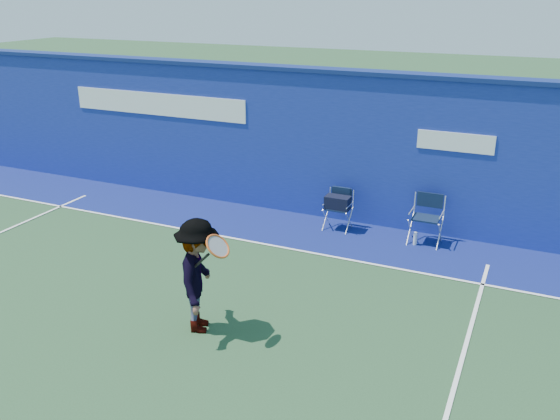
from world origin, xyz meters
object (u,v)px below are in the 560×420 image
at_px(directors_chair_right, 425,229).
at_px(tennis_player, 199,276).
at_px(directors_chair_left, 338,213).
at_px(water_bottle, 415,239).

bearing_deg(directors_chair_right, tennis_player, -117.83).
distance_m(directors_chair_left, water_bottle, 1.62).
bearing_deg(directors_chair_right, directors_chair_left, -179.17).
relative_size(directors_chair_left, water_bottle, 3.18).
bearing_deg(directors_chair_left, directors_chair_right, 0.83).
xyz_separation_m(directors_chair_left, tennis_player, (-0.56, -4.33, 0.48)).
bearing_deg(tennis_player, directors_chair_right, 62.17).
distance_m(directors_chair_right, tennis_player, 4.95).
height_order(directors_chair_left, water_bottle, directors_chair_left).
bearing_deg(water_bottle, directors_chair_right, 50.66).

